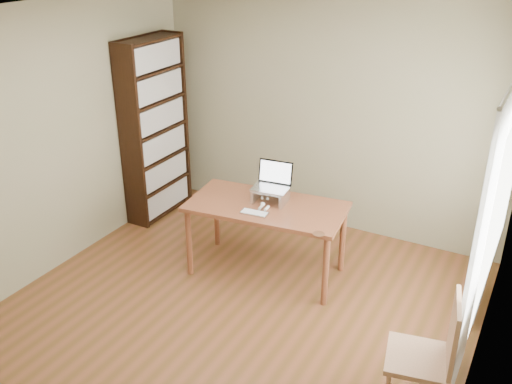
# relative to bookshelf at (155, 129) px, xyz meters

# --- Properties ---
(room) EXTENTS (4.04, 4.54, 2.64)m
(room) POSITION_rel_bookshelf_xyz_m (1.86, -1.54, 0.25)
(room) COLOR brown
(room) RESTS_ON ground
(bookshelf) EXTENTS (0.30, 0.90, 2.10)m
(bookshelf) POSITION_rel_bookshelf_xyz_m (0.00, 0.00, 0.00)
(bookshelf) COLOR black
(bookshelf) RESTS_ON ground
(curtains) EXTENTS (0.03, 1.90, 2.25)m
(curtains) POSITION_rel_bookshelf_xyz_m (3.75, -0.75, 0.12)
(curtains) COLOR white
(curtains) RESTS_ON ground
(desk) EXTENTS (1.58, 0.92, 0.75)m
(desk) POSITION_rel_bookshelf_xyz_m (1.76, -0.59, -0.39)
(desk) COLOR brown
(desk) RESTS_ON ground
(laptop_stand) EXTENTS (0.32, 0.25, 0.13)m
(laptop_stand) POSITION_rel_bookshelf_xyz_m (1.76, -0.51, -0.22)
(laptop_stand) COLOR silver
(laptop_stand) RESTS_ON desk
(laptop) EXTENTS (0.37, 0.32, 0.24)m
(laptop) POSITION_rel_bookshelf_xyz_m (1.76, -0.45, -0.11)
(laptop) COLOR silver
(laptop) RESTS_ON laptop_stand
(keyboard) EXTENTS (0.27, 0.14, 0.02)m
(keyboard) POSITION_rel_bookshelf_xyz_m (1.75, -0.81, -0.29)
(keyboard) COLOR silver
(keyboard) RESTS_ON desk
(coaster) EXTENTS (0.11, 0.11, 0.01)m
(coaster) POSITION_rel_bookshelf_xyz_m (2.43, -0.88, -0.30)
(coaster) COLOR #502B1B
(coaster) RESTS_ON desk
(cat) EXTENTS (0.23, 0.47, 0.13)m
(cat) POSITION_rel_bookshelf_xyz_m (1.77, -0.48, -0.24)
(cat) COLOR #443E35
(cat) RESTS_ON desk
(chair) EXTENTS (0.51, 0.51, 0.98)m
(chair) POSITION_rel_bookshelf_xyz_m (3.61, -1.70, -0.52)
(chair) COLOR tan
(chair) RESTS_ON ground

